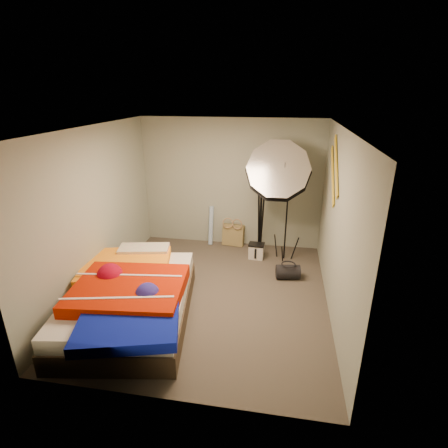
% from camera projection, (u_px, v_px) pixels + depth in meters
% --- Properties ---
extents(floor, '(4.00, 4.00, 0.00)m').
position_uv_depth(floor, '(211.00, 294.00, 5.41)').
color(floor, '#4A4139').
rests_on(floor, ground).
extents(ceiling, '(4.00, 4.00, 0.00)m').
position_uv_depth(ceiling, '(209.00, 128.00, 4.51)').
color(ceiling, silver).
rests_on(ceiling, wall_back).
extents(wall_back, '(3.50, 0.00, 3.50)m').
position_uv_depth(wall_back, '(231.00, 184.00, 6.80)').
color(wall_back, gray).
rests_on(wall_back, floor).
extents(wall_front, '(3.50, 0.00, 3.50)m').
position_uv_depth(wall_front, '(164.00, 295.00, 3.12)').
color(wall_front, gray).
rests_on(wall_front, floor).
extents(wall_left, '(0.00, 4.00, 4.00)m').
position_uv_depth(wall_left, '(96.00, 212.00, 5.24)').
color(wall_left, gray).
rests_on(wall_left, floor).
extents(wall_right, '(0.00, 4.00, 4.00)m').
position_uv_depth(wall_right, '(337.00, 226.00, 4.69)').
color(wall_right, gray).
rests_on(wall_right, floor).
extents(tote_bag, '(0.45, 0.25, 0.45)m').
position_uv_depth(tote_bag, '(233.00, 235.00, 7.07)').
color(tote_bag, '#988553').
rests_on(tote_bag, floor).
extents(wrapping_roll, '(0.11, 0.23, 0.79)m').
position_uv_depth(wrapping_roll, '(211.00, 226.00, 7.08)').
color(wrapping_roll, '#5088CE').
rests_on(wrapping_roll, floor).
extents(camera_case, '(0.28, 0.21, 0.27)m').
position_uv_depth(camera_case, '(256.00, 252.00, 6.53)').
color(camera_case, beige).
rests_on(camera_case, floor).
extents(duffel_bag, '(0.42, 0.29, 0.24)m').
position_uv_depth(duffel_bag, '(288.00, 272.00, 5.84)').
color(duffel_bag, black).
rests_on(duffel_bag, floor).
extents(wall_stripe_upper, '(0.02, 0.91, 0.78)m').
position_uv_depth(wall_stripe_upper, '(336.00, 166.00, 4.99)').
color(wall_stripe_upper, gold).
rests_on(wall_stripe_upper, wall_right).
extents(wall_stripe_lower, '(0.02, 0.91, 0.78)m').
position_uv_depth(wall_stripe_lower, '(333.00, 176.00, 5.29)').
color(wall_stripe_lower, gold).
rests_on(wall_stripe_lower, wall_right).
extents(bed, '(1.94, 2.56, 0.65)m').
position_uv_depth(bed, '(130.00, 298.00, 4.74)').
color(bed, '#3F3123').
rests_on(bed, floor).
extents(photo_umbrella, '(1.35, 1.01, 2.33)m').
position_uv_depth(photo_umbrella, '(278.00, 172.00, 5.88)').
color(photo_umbrella, black).
rests_on(photo_umbrella, floor).
extents(camera_tripod, '(0.09, 0.09, 1.31)m').
position_uv_depth(camera_tripod, '(261.00, 216.00, 6.56)').
color(camera_tripod, black).
rests_on(camera_tripod, floor).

